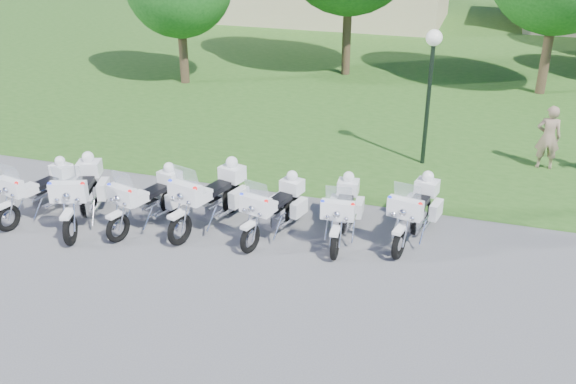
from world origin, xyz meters
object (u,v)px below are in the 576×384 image
(lamp_post, at_px, (432,63))
(bystander_a, at_px, (548,138))
(motorcycle_5, at_px, (343,211))
(motorcycle_6, at_px, (415,210))
(motorcycle_1, at_px, (82,193))
(motorcycle_2, at_px, (149,198))
(motorcycle_4, at_px, (275,208))
(motorcycle_3, at_px, (211,196))
(motorcycle_0, at_px, (40,190))

(lamp_post, xyz_separation_m, bystander_a, (3.31, 0.69, -1.99))
(motorcycle_5, xyz_separation_m, motorcycle_6, (1.55, 0.45, 0.03))
(motorcycle_1, bearing_deg, motorcycle_2, 173.90)
(motorcycle_4, height_order, lamp_post, lamp_post)
(bystander_a, bearing_deg, motorcycle_2, 33.15)
(motorcycle_4, bearing_deg, motorcycle_3, 15.96)
(motorcycle_4, distance_m, lamp_post, 6.35)
(motorcycle_0, xyz_separation_m, motorcycle_5, (7.17, 1.10, 0.02))
(motorcycle_0, xyz_separation_m, motorcycle_1, (1.18, 0.00, 0.09))
(motorcycle_2, relative_size, lamp_post, 0.61)
(motorcycle_1, bearing_deg, bystander_a, -165.75)
(motorcycle_6, bearing_deg, motorcycle_3, 20.77)
(motorcycle_2, bearing_deg, motorcycle_3, -148.10)
(motorcycle_3, bearing_deg, motorcycle_5, -157.63)
(motorcycle_3, bearing_deg, motorcycle_1, 29.81)
(motorcycle_6, relative_size, bystander_a, 1.33)
(motorcycle_3, xyz_separation_m, motorcycle_4, (1.55, 0.04, -0.08))
(motorcycle_1, xyz_separation_m, bystander_a, (10.51, 6.76, 0.17))
(motorcycle_4, distance_m, bystander_a, 8.47)
(bystander_a, bearing_deg, motorcycle_1, 30.27)
(motorcycle_1, relative_size, motorcycle_2, 1.09)
(bystander_a, bearing_deg, motorcycle_4, 42.34)
(motorcycle_5, bearing_deg, motorcycle_1, 6.26)
(motorcycle_6, height_order, bystander_a, bystander_a)
(motorcycle_2, height_order, lamp_post, lamp_post)
(motorcycle_3, height_order, motorcycle_6, motorcycle_3)
(motorcycle_0, distance_m, lamp_post, 10.59)
(motorcycle_0, relative_size, motorcycle_2, 0.98)
(motorcycle_5, height_order, bystander_a, bystander_a)
(motorcycle_6, height_order, lamp_post, lamp_post)
(motorcycle_4, relative_size, motorcycle_5, 0.98)
(motorcycle_1, relative_size, motorcycle_6, 1.04)
(motorcycle_3, bearing_deg, motorcycle_6, -154.31)
(motorcycle_4, bearing_deg, motorcycle_2, 23.02)
(motorcycle_4, bearing_deg, motorcycle_6, -151.32)
(motorcycle_1, distance_m, lamp_post, 9.66)
(motorcycle_2, xyz_separation_m, motorcycle_6, (5.98, 1.22, 0.02))
(motorcycle_4, distance_m, motorcycle_6, 3.14)
(motorcycle_0, height_order, motorcycle_2, motorcycle_2)
(motorcycle_4, bearing_deg, motorcycle_1, 24.34)
(lamp_post, bearing_deg, motorcycle_3, -128.57)
(motorcycle_3, relative_size, lamp_post, 0.67)
(motorcycle_5, distance_m, lamp_post, 5.58)
(motorcycle_0, distance_m, motorcycle_1, 1.18)
(motorcycle_0, xyz_separation_m, motorcycle_3, (4.13, 0.75, 0.09))
(motorcycle_5, bearing_deg, motorcycle_0, 4.58)
(motorcycle_6, bearing_deg, motorcycle_0, 20.86)
(motorcycle_2, relative_size, motorcycle_4, 1.00)
(lamp_post, relative_size, bystander_a, 2.09)
(motorcycle_6, bearing_deg, motorcycle_4, 24.97)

